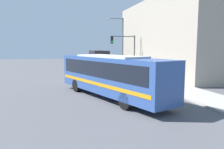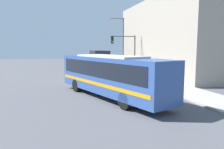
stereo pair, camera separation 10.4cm
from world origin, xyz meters
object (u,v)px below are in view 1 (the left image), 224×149
delivery_truck (98,59)px  fire_hydrant (154,80)px  parking_meter (132,69)px  traffic_light_pole (126,48)px  city_bus (110,73)px  street_lamp (121,41)px  pedestrian_near_corner (149,71)px

delivery_truck → fire_hydrant: (2.34, -17.38, -1.28)m
parking_meter → traffic_light_pole: bearing=-151.2°
delivery_truck → parking_meter: 10.94m
city_bus → delivery_truck: 21.92m
delivery_truck → traffic_light_pole: traffic_light_pole is taller
fire_hydrant → delivery_truck: bearing=97.7°
delivery_truck → street_lamp: 7.23m
city_bus → delivery_truck: (3.54, 21.64, -0.13)m
street_lamp → parking_meter: bearing=-89.5°
traffic_light_pole → street_lamp: street_lamp is taller
fire_hydrant → pedestrian_near_corner: 3.33m
parking_meter → street_lamp: size_ratio=0.16×
parking_meter → street_lamp: bearing=90.5°
delivery_truck → parking_meter: bearing=-77.6°
fire_hydrant → traffic_light_pole: bearing=99.0°
city_bus → fire_hydrant: city_bus is taller
fire_hydrant → traffic_light_pole: (-0.98, 6.18, 3.24)m
pedestrian_near_corner → delivery_truck: bearing=102.5°
city_bus → pedestrian_near_corner: 10.03m
city_bus → street_lamp: bearing=49.5°
city_bus → traffic_light_pole: size_ratio=2.26×
street_lamp → pedestrian_near_corner: (0.85, -8.08, -3.73)m
fire_hydrant → pedestrian_near_corner: (0.81, 3.17, 0.60)m
parking_meter → street_lamp: (-0.04, 4.53, 3.83)m
fire_hydrant → pedestrian_near_corner: pedestrian_near_corner is taller
pedestrian_near_corner → traffic_light_pole: bearing=120.8°
street_lamp → city_bus: bearing=-110.7°
traffic_light_pole → pedestrian_near_corner: 4.38m
traffic_light_pole → street_lamp: (0.94, 5.07, 1.09)m
city_bus → traffic_light_pole: traffic_light_pole is taller
delivery_truck → street_lamp: street_lamp is taller
city_bus → parking_meter: (5.88, 10.98, -0.89)m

